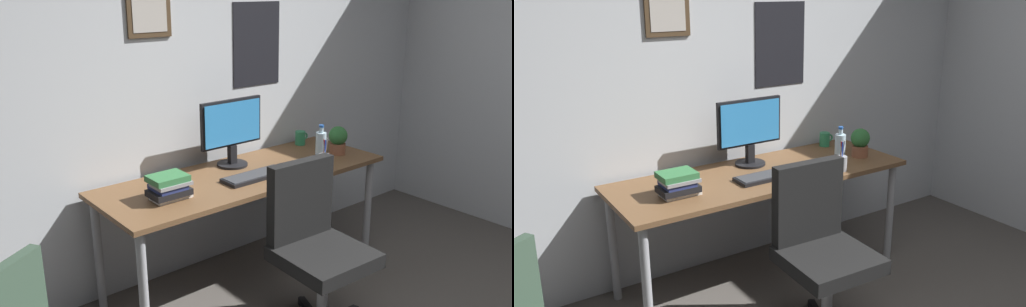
# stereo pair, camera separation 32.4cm
# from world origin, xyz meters

# --- Properties ---
(wall_back) EXTENTS (4.40, 0.10, 2.60)m
(wall_back) POSITION_xyz_m (-0.00, 2.15, 1.30)
(wall_back) COLOR silver
(wall_back) RESTS_ON ground_plane
(desk) EXTENTS (1.89, 0.66, 0.73)m
(desk) POSITION_xyz_m (0.01, 1.74, 0.66)
(desk) COLOR brown
(desk) RESTS_ON ground_plane
(office_chair) EXTENTS (0.56, 0.57, 0.95)m
(office_chair) POSITION_xyz_m (-0.03, 1.09, 0.53)
(office_chair) COLOR black
(office_chair) RESTS_ON ground_plane
(monitor) EXTENTS (0.46, 0.20, 0.43)m
(monitor) POSITION_xyz_m (0.04, 1.91, 0.97)
(monitor) COLOR black
(monitor) RESTS_ON desk
(keyboard) EXTENTS (0.43, 0.15, 0.03)m
(keyboard) POSITION_xyz_m (0.00, 1.63, 0.75)
(keyboard) COLOR black
(keyboard) RESTS_ON desk
(computer_mouse) EXTENTS (0.06, 0.11, 0.04)m
(computer_mouse) POSITION_xyz_m (0.30, 1.63, 0.75)
(computer_mouse) COLOR black
(computer_mouse) RESTS_ON desk
(water_bottle) EXTENTS (0.07, 0.07, 0.25)m
(water_bottle) POSITION_xyz_m (0.53, 1.60, 0.84)
(water_bottle) COLOR silver
(water_bottle) RESTS_ON desk
(coffee_mug_near) EXTENTS (0.11, 0.07, 0.10)m
(coffee_mug_near) POSITION_xyz_m (0.72, 1.98, 0.78)
(coffee_mug_near) COLOR #2D8C59
(coffee_mug_near) RESTS_ON desk
(potted_plant) EXTENTS (0.13, 0.13, 0.20)m
(potted_plant) POSITION_xyz_m (0.75, 1.65, 0.84)
(potted_plant) COLOR brown
(potted_plant) RESTS_ON desk
(pen_cup) EXTENTS (0.07, 0.07, 0.20)m
(pen_cup) POSITION_xyz_m (0.45, 1.49, 0.79)
(pen_cup) COLOR #9EA0A5
(pen_cup) RESTS_ON desk
(book_stack_left) EXTENTS (0.23, 0.17, 0.14)m
(book_stack_left) POSITION_xyz_m (-0.58, 1.66, 0.80)
(book_stack_left) COLOR silver
(book_stack_left) RESTS_ON desk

